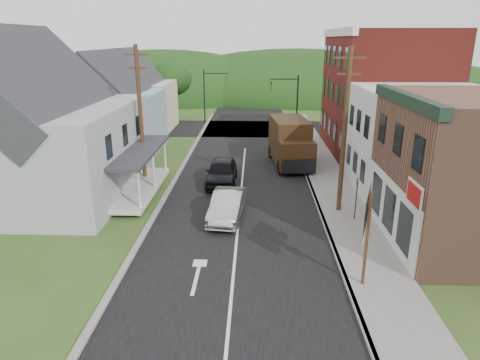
# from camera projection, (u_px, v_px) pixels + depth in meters

# --- Properties ---
(ground) EXTENTS (120.00, 120.00, 0.00)m
(ground) POSITION_uv_depth(u_px,v_px,m) (237.00, 238.00, 21.02)
(ground) COLOR #2D4719
(ground) RESTS_ON ground
(road) EXTENTS (9.00, 90.00, 0.02)m
(road) POSITION_uv_depth(u_px,v_px,m) (243.00, 176.00, 30.51)
(road) COLOR black
(road) RESTS_ON ground
(cross_road) EXTENTS (60.00, 9.00, 0.02)m
(cross_road) POSITION_uv_depth(u_px,v_px,m) (247.00, 129.00, 46.64)
(cross_road) COLOR black
(cross_road) RESTS_ON ground
(sidewalk_right) EXTENTS (2.80, 55.00, 0.15)m
(sidewalk_right) POSITION_uv_depth(u_px,v_px,m) (330.00, 185.00, 28.40)
(sidewalk_right) COLOR slate
(sidewalk_right) RESTS_ON ground
(curb_right) EXTENTS (0.20, 55.00, 0.15)m
(curb_right) POSITION_uv_depth(u_px,v_px,m) (310.00, 185.00, 28.44)
(curb_right) COLOR slate
(curb_right) RESTS_ON ground
(curb_left) EXTENTS (0.30, 55.00, 0.12)m
(curb_left) POSITION_uv_depth(u_px,v_px,m) (173.00, 183.00, 28.75)
(curb_left) COLOR slate
(curb_left) RESTS_ON ground
(storefront_white) EXTENTS (8.00, 7.00, 6.50)m
(storefront_white) POSITION_uv_depth(u_px,v_px,m) (422.00, 141.00, 26.75)
(storefront_white) COLOR silver
(storefront_white) RESTS_ON ground
(storefront_red) EXTENTS (8.00, 12.00, 10.00)m
(storefront_red) POSITION_uv_depth(u_px,v_px,m) (382.00, 94.00, 35.22)
(storefront_red) COLOR maroon
(storefront_red) RESTS_ON ground
(house_gray) EXTENTS (10.20, 12.24, 8.35)m
(house_gray) POSITION_uv_depth(u_px,v_px,m) (42.00, 127.00, 25.78)
(house_gray) COLOR #A2A4A7
(house_gray) RESTS_ON ground
(house_blue) EXTENTS (7.14, 8.16, 7.28)m
(house_blue) POSITION_uv_depth(u_px,v_px,m) (116.00, 108.00, 36.35)
(house_blue) COLOR #85A0B5
(house_blue) RESTS_ON ground
(house_cream) EXTENTS (7.14, 8.16, 7.28)m
(house_cream) POSITION_uv_depth(u_px,v_px,m) (138.00, 95.00, 44.91)
(house_cream) COLOR beige
(house_cream) RESTS_ON ground
(utility_pole_right) EXTENTS (1.60, 0.26, 9.00)m
(utility_pole_right) POSITION_uv_depth(u_px,v_px,m) (345.00, 131.00, 22.70)
(utility_pole_right) COLOR #472D19
(utility_pole_right) RESTS_ON ground
(utility_pole_left) EXTENTS (1.60, 0.26, 9.00)m
(utility_pole_left) POSITION_uv_depth(u_px,v_px,m) (141.00, 115.00, 27.36)
(utility_pole_left) COLOR #472D19
(utility_pole_left) RESTS_ON ground
(traffic_signal_right) EXTENTS (2.87, 0.20, 6.00)m
(traffic_signal_right) POSITION_uv_depth(u_px,v_px,m) (290.00, 98.00, 42.00)
(traffic_signal_right) COLOR black
(traffic_signal_right) RESTS_ON ground
(traffic_signal_left) EXTENTS (2.87, 0.20, 6.00)m
(traffic_signal_left) POSITION_uv_depth(u_px,v_px,m) (210.00, 90.00, 48.92)
(traffic_signal_left) COLOR black
(traffic_signal_left) RESTS_ON ground
(tree_left_b) EXTENTS (4.80, 4.80, 6.94)m
(tree_left_b) POSITION_uv_depth(u_px,v_px,m) (13.00, 102.00, 31.43)
(tree_left_b) COLOR #382616
(tree_left_b) RESTS_ON ground
(tree_left_c) EXTENTS (5.80, 5.80, 8.41)m
(tree_left_c) POSITION_uv_depth(u_px,v_px,m) (37.00, 78.00, 38.75)
(tree_left_c) COLOR #382616
(tree_left_c) RESTS_ON ground
(tree_left_d) EXTENTS (4.80, 4.80, 6.94)m
(tree_left_d) POSITION_uv_depth(u_px,v_px,m) (171.00, 79.00, 50.15)
(tree_left_d) COLOR #382616
(tree_left_d) RESTS_ON ground
(forested_ridge) EXTENTS (90.00, 30.00, 16.00)m
(forested_ridge) POSITION_uv_depth(u_px,v_px,m) (250.00, 96.00, 73.21)
(forested_ridge) COLOR #1A340F
(forested_ridge) RESTS_ON ground
(silver_sedan) EXTENTS (2.01, 4.65, 1.49)m
(silver_sedan) POSITION_uv_depth(u_px,v_px,m) (228.00, 206.00, 23.05)
(silver_sedan) COLOR #B9B9BE
(silver_sedan) RESTS_ON ground
(dark_sedan) EXTENTS (1.99, 4.90, 1.67)m
(dark_sedan) POSITION_uv_depth(u_px,v_px,m) (222.00, 172.00, 28.59)
(dark_sedan) COLOR black
(dark_sedan) RESTS_ON ground
(delivery_van) EXTENTS (3.21, 6.52, 3.51)m
(delivery_van) POSITION_uv_depth(u_px,v_px,m) (291.00, 143.00, 32.60)
(delivery_van) COLOR black
(delivery_van) RESTS_ON ground
(route_sign_cluster) EXTENTS (0.77, 2.11, 3.85)m
(route_sign_cluster) POSITION_uv_depth(u_px,v_px,m) (367.00, 225.00, 16.07)
(route_sign_cluster) COLOR #472D19
(route_sign_cluster) RESTS_ON sidewalk_right
(warning_sign) EXTENTS (0.18, 0.65, 2.42)m
(warning_sign) POSITION_uv_depth(u_px,v_px,m) (356.00, 191.00, 22.41)
(warning_sign) COLOR black
(warning_sign) RESTS_ON sidewalk_right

